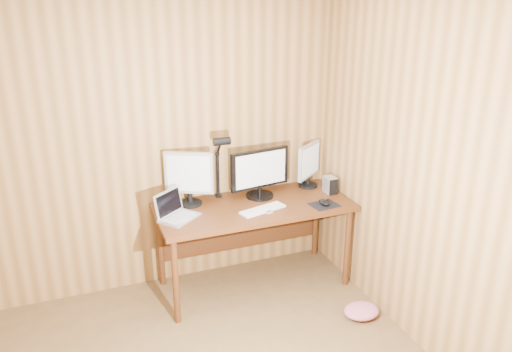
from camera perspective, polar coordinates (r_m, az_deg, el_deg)
room_shell at (r=2.25m, az=-7.73°, el=-10.36°), size 4.00×4.00×4.00m
desk at (r=4.22m, az=-0.60°, el=-4.47°), size 1.60×0.70×0.75m
monitor_center at (r=4.20m, az=0.45°, el=0.38°), size 0.54×0.23×0.42m
monitor_left at (r=4.06m, az=-7.64°, el=-0.10°), size 0.37×0.21×0.45m
monitor_right at (r=4.45m, az=6.07°, el=1.35°), size 0.30×0.24×0.40m
laptop at (r=3.91m, az=-9.26°, el=-4.01°), size 0.37×0.36×0.21m
keyboard at (r=4.01m, az=0.78°, el=-3.82°), size 0.40×0.22×0.02m
mousepad at (r=4.14m, az=7.80°, el=-3.28°), size 0.24×0.21×0.00m
mouse at (r=4.14m, az=7.82°, el=-3.00°), size 0.08×0.12×0.04m
hard_drive at (r=4.38m, az=8.48°, el=-1.02°), size 0.09×0.13×0.14m
phone at (r=3.99m, az=1.29°, el=-3.97°), size 0.05×0.11×0.01m
speaker at (r=4.54m, az=5.18°, el=-0.24°), size 0.05×0.05×0.13m
desk_lamp at (r=4.09m, az=-4.14°, el=2.05°), size 0.14×0.20×0.60m
fabric_pile at (r=4.13m, az=11.96°, el=-14.86°), size 0.30×0.25×0.09m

